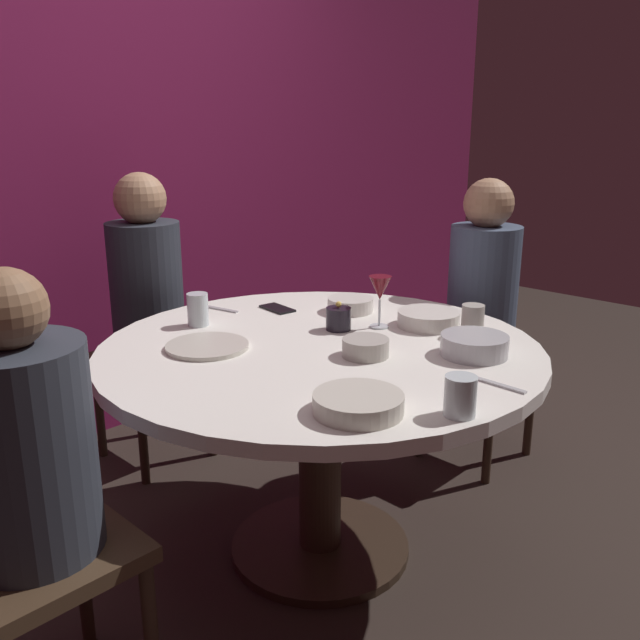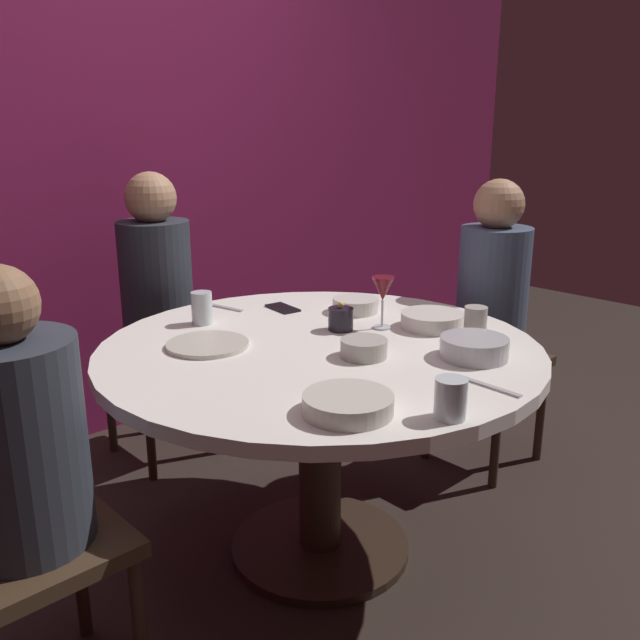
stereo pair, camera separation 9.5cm
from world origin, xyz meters
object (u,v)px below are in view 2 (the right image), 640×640
seated_diner_right (492,294)px  bowl_sauce_side (432,320)px  bowl_serving_large (474,348)px  wine_glass (383,291)px  dinner_plate (208,344)px  cup_by_right_diner (202,308)px  seated_diner_left (18,452)px  bowl_small_white (356,305)px  bowl_salad_center (348,404)px  cell_phone (283,308)px  bowl_rice_portion (364,348)px  cup_by_left_diner (451,399)px  seated_diner_back (157,287)px  candle_holder (341,319)px  dining_table (320,388)px  cup_near_candle (475,323)px

seated_diner_right → bowl_sauce_side: seated_diner_right is taller
bowl_serving_large → bowl_sauce_side: (0.15, 0.27, -0.01)m
wine_glass → dinner_plate: wine_glass is taller
wine_glass → cup_by_right_diner: 0.62m
seated_diner_left → bowl_small_white: size_ratio=6.72×
seated_diner_left → bowl_salad_center: size_ratio=5.11×
cell_phone → bowl_salad_center: bowl_salad_center is taller
bowl_rice_portion → bowl_small_white: bearing=46.7°
bowl_rice_portion → cup_by_left_diner: (-0.17, -0.43, 0.02)m
bowl_small_white → bowl_sauce_side: size_ratio=0.79×
wine_glass → seated_diner_back: bearing=105.3°
candle_holder → cup_by_left_diner: 0.74m
bowl_sauce_side → cup_by_right_diner: cup_by_right_diner is taller
dinner_plate → cup_by_right_diner: (0.13, 0.22, 0.05)m
seated_diner_right → cup_by_right_diner: size_ratio=10.68×
wine_glass → bowl_rice_portion: (-0.26, -0.16, -0.10)m
seated_diner_back → candle_holder: (0.16, -0.92, 0.03)m
seated_diner_right → seated_diner_back: bearing=-45.8°
candle_holder → bowl_small_white: 0.23m
dining_table → bowl_rice_portion: bowl_rice_portion is taller
seated_diner_left → cup_by_left_diner: (0.77, -0.60, 0.09)m
cell_phone → cup_near_candle: size_ratio=1.34×
wine_glass → seated_diner_right: bearing=1.2°
candle_holder → cup_by_left_diner: same height
cup_near_candle → dining_table: bearing=144.2°
wine_glass → bowl_small_white: 0.24m
bowl_small_white → cup_near_candle: cup_near_candle is taller
wine_glass → bowl_salad_center: bearing=-144.8°
bowl_small_white → cup_near_candle: 0.48m
dining_table → cell_phone: cell_phone is taller
cup_by_right_diner → bowl_small_white: bearing=-27.4°
seated_diner_left → candle_holder: size_ratio=11.48×
seated_diner_left → dining_table: bearing=0.0°
dinner_plate → bowl_sauce_side: (0.67, -0.35, 0.02)m
seated_diner_right → dinner_plate: bearing=-10.4°
seated_diner_left → cup_by_right_diner: bearing=29.3°
candle_holder → wine_glass: wine_glass is taller
bowl_serving_large → bowl_salad_center: (-0.55, -0.02, -0.01)m
dinner_plate → seated_diner_right: bearing=-10.4°
seated_diner_right → dinner_plate: seated_diner_right is taller
seated_diner_back → cup_by_left_diner: bearing=-5.4°
seated_diner_right → candle_holder: bearing=-4.8°
candle_holder → cell_phone: bearing=85.1°
dinner_plate → bowl_small_white: 0.62m
bowl_serving_large → bowl_small_white: bowl_serving_large is taller
dining_table → cell_phone: (0.19, 0.40, 0.15)m
seated_diner_back → bowl_sauce_side: 1.18m
candle_holder → bowl_small_white: (0.20, 0.12, -0.01)m
seated_diner_right → cell_phone: 0.87m
seated_diner_right → bowl_salad_center: bearing=18.5°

